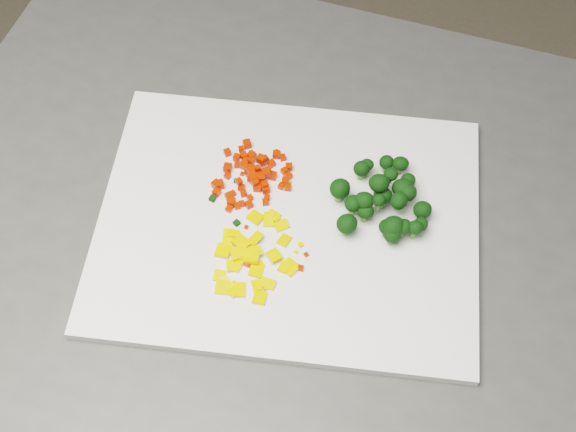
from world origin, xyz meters
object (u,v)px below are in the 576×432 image
(counter_block, at_px, (318,370))
(carrot_pile, at_px, (253,172))
(cutting_board, at_px, (288,223))
(pepper_pile, at_px, (253,251))
(broccoli_pile, at_px, (380,192))

(counter_block, distance_m, carrot_pile, 0.49)
(cutting_board, bearing_deg, pepper_pile, -115.96)
(carrot_pile, bearing_deg, cutting_board, -38.70)
(broccoli_pile, bearing_deg, pepper_pile, -139.71)
(cutting_board, bearing_deg, carrot_pile, 141.30)
(counter_block, height_order, pepper_pile, pepper_pile)
(counter_block, relative_size, pepper_pile, 9.05)
(counter_block, xyz_separation_m, cutting_board, (-0.05, -0.01, 0.46))
(carrot_pile, distance_m, broccoli_pile, 0.15)
(carrot_pile, bearing_deg, pepper_pile, -72.84)
(carrot_pile, xyz_separation_m, broccoli_pile, (0.15, 0.00, 0.01))
(carrot_pile, bearing_deg, broccoli_pile, 1.68)
(counter_block, bearing_deg, pepper_pile, -140.73)
(carrot_pile, distance_m, pepper_pile, 0.10)
(cutting_board, distance_m, pepper_pile, 0.06)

